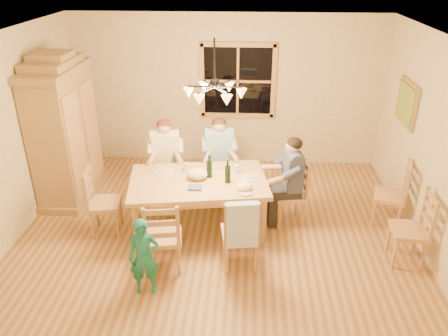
# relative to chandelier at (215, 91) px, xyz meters

# --- Properties ---
(floor) EXTENTS (5.50, 5.50, 0.00)m
(floor) POSITION_rel_chandelier_xyz_m (0.00, 0.00, -2.08)
(floor) COLOR brown
(floor) RESTS_ON ground
(ceiling) EXTENTS (5.50, 5.00, 0.02)m
(ceiling) POSITION_rel_chandelier_xyz_m (0.00, 0.00, 0.62)
(ceiling) COLOR white
(ceiling) RESTS_ON wall_back
(wall_back) EXTENTS (5.50, 0.02, 2.70)m
(wall_back) POSITION_rel_chandelier_xyz_m (0.00, 2.50, -0.73)
(wall_back) COLOR #C7B58D
(wall_back) RESTS_ON floor
(wall_left) EXTENTS (0.02, 5.00, 2.70)m
(wall_left) POSITION_rel_chandelier_xyz_m (-2.75, 0.00, -0.73)
(wall_left) COLOR #C7B58D
(wall_left) RESTS_ON floor
(wall_right) EXTENTS (0.02, 5.00, 2.70)m
(wall_right) POSITION_rel_chandelier_xyz_m (2.75, 0.00, -0.73)
(wall_right) COLOR #C7B58D
(wall_right) RESTS_ON floor
(window) EXTENTS (1.30, 0.06, 1.30)m
(window) POSITION_rel_chandelier_xyz_m (0.20, 2.47, -0.53)
(window) COLOR black
(window) RESTS_ON wall_back
(painting) EXTENTS (0.06, 0.78, 0.64)m
(painting) POSITION_rel_chandelier_xyz_m (2.71, 1.20, -0.48)
(painting) COLOR olive
(painting) RESTS_ON wall_right
(chandelier) EXTENTS (0.77, 0.68, 0.71)m
(chandelier) POSITION_rel_chandelier_xyz_m (0.00, 0.00, 0.00)
(chandelier) COLOR black
(chandelier) RESTS_ON ceiling
(armoire) EXTENTS (0.66, 1.40, 2.30)m
(armoire) POSITION_rel_chandelier_xyz_m (-2.42, 1.03, -1.02)
(armoire) COLOR olive
(armoire) RESTS_ON floor
(dining_table) EXTENTS (2.03, 1.42, 0.76)m
(dining_table) POSITION_rel_chandelier_xyz_m (-0.26, 0.20, -1.42)
(dining_table) COLOR tan
(dining_table) RESTS_ON floor
(chair_far_left) EXTENTS (0.50, 0.48, 0.99)m
(chair_far_left) POSITION_rel_chandelier_xyz_m (-0.86, 1.00, -1.77)
(chair_far_left) COLOR #A27F47
(chair_far_left) RESTS_ON floor
(chair_far_right) EXTENTS (0.50, 0.48, 0.99)m
(chair_far_right) POSITION_rel_chandelier_xyz_m (-0.03, 1.13, -1.77)
(chair_far_right) COLOR #A27F47
(chair_far_right) RESTS_ON floor
(chair_near_left) EXTENTS (0.50, 0.48, 0.99)m
(chair_near_left) POSITION_rel_chandelier_xyz_m (-0.58, -0.75, -1.77)
(chair_near_left) COLOR #A27F47
(chair_near_left) RESTS_ON floor
(chair_near_right) EXTENTS (0.50, 0.48, 0.99)m
(chair_near_right) POSITION_rel_chandelier_xyz_m (0.34, -0.61, -1.77)
(chair_near_right) COLOR #A27F47
(chair_near_right) RESTS_ON floor
(chair_end_left) EXTENTS (0.48, 0.50, 0.99)m
(chair_end_left) POSITION_rel_chandelier_xyz_m (-1.54, -0.01, -1.77)
(chair_end_left) COLOR #A27F47
(chair_end_left) RESTS_ON floor
(chair_end_right) EXTENTS (0.48, 0.50, 0.99)m
(chair_end_right) POSITION_rel_chandelier_xyz_m (1.03, 0.40, -1.77)
(chair_end_right) COLOR #A27F47
(chair_end_right) RESTS_ON floor
(adult_woman) EXTENTS (0.44, 0.47, 0.87)m
(adult_woman) POSITION_rel_chandelier_xyz_m (-0.86, 1.00, -1.24)
(adult_woman) COLOR beige
(adult_woman) RESTS_ON floor
(adult_plaid_man) EXTENTS (0.44, 0.47, 0.87)m
(adult_plaid_man) POSITION_rel_chandelier_xyz_m (-0.03, 1.13, -1.24)
(adult_plaid_man) COLOR teal
(adult_plaid_man) RESTS_ON floor
(adult_slate_man) EXTENTS (0.47, 0.44, 0.87)m
(adult_slate_man) POSITION_rel_chandelier_xyz_m (1.03, 0.40, -1.24)
(adult_slate_man) COLOR #404967
(adult_slate_man) RESTS_ON floor
(towel) EXTENTS (0.39, 0.16, 0.58)m
(towel) POSITION_rel_chandelier_xyz_m (0.37, -0.79, -1.38)
(towel) COLOR #B1C9F0
(towel) RESTS_ON chair_near_right
(wine_bottle_a) EXTENTS (0.08, 0.08, 0.33)m
(wine_bottle_a) POSITION_rel_chandelier_xyz_m (-0.11, 0.29, -1.15)
(wine_bottle_a) COLOR black
(wine_bottle_a) RESTS_ON dining_table
(wine_bottle_b) EXTENTS (0.08, 0.08, 0.33)m
(wine_bottle_b) POSITION_rel_chandelier_xyz_m (0.15, 0.15, -1.15)
(wine_bottle_b) COLOR black
(wine_bottle_b) RESTS_ON dining_table
(plate_woman) EXTENTS (0.26, 0.26, 0.02)m
(plate_woman) POSITION_rel_chandelier_xyz_m (-0.77, 0.39, -1.31)
(plate_woman) COLOR white
(plate_woman) RESTS_ON dining_table
(plate_plaid) EXTENTS (0.26, 0.26, 0.02)m
(plate_plaid) POSITION_rel_chandelier_xyz_m (-0.00, 0.52, -1.31)
(plate_plaid) COLOR white
(plate_plaid) RESTS_ON dining_table
(plate_slate) EXTENTS (0.26, 0.26, 0.02)m
(plate_slate) POSITION_rel_chandelier_xyz_m (0.47, 0.30, -1.31)
(plate_slate) COLOR white
(plate_slate) RESTS_ON dining_table
(wine_glass_a) EXTENTS (0.06, 0.06, 0.14)m
(wine_glass_a) POSITION_rel_chandelier_xyz_m (-0.45, 0.43, -1.25)
(wine_glass_a) COLOR silver
(wine_glass_a) RESTS_ON dining_table
(wine_glass_b) EXTENTS (0.06, 0.06, 0.14)m
(wine_glass_b) POSITION_rel_chandelier_xyz_m (0.26, 0.41, -1.25)
(wine_glass_b) COLOR silver
(wine_glass_b) RESTS_ON dining_table
(cap) EXTENTS (0.20, 0.20, 0.11)m
(cap) POSITION_rel_chandelier_xyz_m (0.38, -0.05, -1.26)
(cap) COLOR beige
(cap) RESTS_ON dining_table
(napkin) EXTENTS (0.20, 0.17, 0.03)m
(napkin) POSITION_rel_chandelier_xyz_m (-0.27, -0.06, -1.30)
(napkin) COLOR #455480
(napkin) RESTS_ON dining_table
(cloth_bundle) EXTENTS (0.28, 0.22, 0.15)m
(cloth_bundle) POSITION_rel_chandelier_xyz_m (-0.27, 0.21, -1.24)
(cloth_bundle) COLOR tan
(cloth_bundle) RESTS_ON dining_table
(child) EXTENTS (0.39, 0.29, 0.96)m
(child) POSITION_rel_chandelier_xyz_m (-0.72, -1.18, -1.60)
(child) COLOR #1A7565
(child) RESTS_ON floor
(chair_spare_front) EXTENTS (0.45, 0.47, 0.99)m
(chair_spare_front) POSITION_rel_chandelier_xyz_m (2.45, -0.42, -1.77)
(chair_spare_front) COLOR #A27F47
(chair_spare_front) RESTS_ON floor
(chair_spare_back) EXTENTS (0.53, 0.54, 0.99)m
(chair_spare_back) POSITION_rel_chandelier_xyz_m (2.45, 0.46, -1.77)
(chair_spare_back) COLOR #A27F47
(chair_spare_back) RESTS_ON floor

